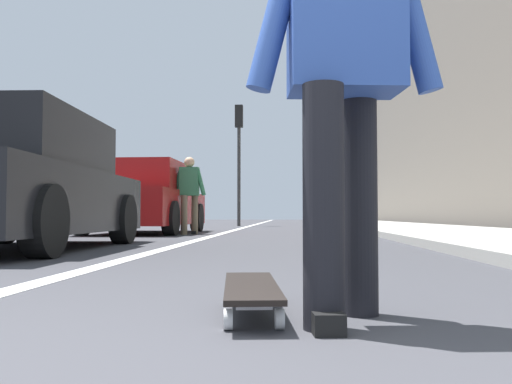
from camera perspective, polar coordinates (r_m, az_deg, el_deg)
ground_plane at (r=10.82m, az=1.70°, el=-4.44°), size 80.00×80.00×0.00m
lane_stripe_white at (r=20.86m, az=-0.40°, el=-3.47°), size 52.00×0.16×0.01m
sidewalk_curb at (r=19.08m, az=12.98°, el=-3.36°), size 52.00×3.20×0.10m
building_facade at (r=24.02m, az=17.55°, el=9.19°), size 40.00×1.20×10.35m
skateboard at (r=2.16m, az=-0.52°, el=-10.02°), size 0.86×0.28×0.11m
skater_person at (r=2.07m, az=9.04°, el=13.27°), size 0.48×0.72×1.64m
parked_car_near at (r=6.65m, az=-23.38°, el=0.68°), size 4.14×1.95×1.49m
parked_car_mid at (r=11.95m, az=-11.42°, el=-0.76°), size 4.21×2.03×1.49m
traffic_light at (r=19.91m, az=-1.77°, el=5.14°), size 0.33×0.28×4.35m
pedestrian_distant at (r=11.11m, az=-6.90°, el=0.20°), size 0.44×0.68×1.55m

